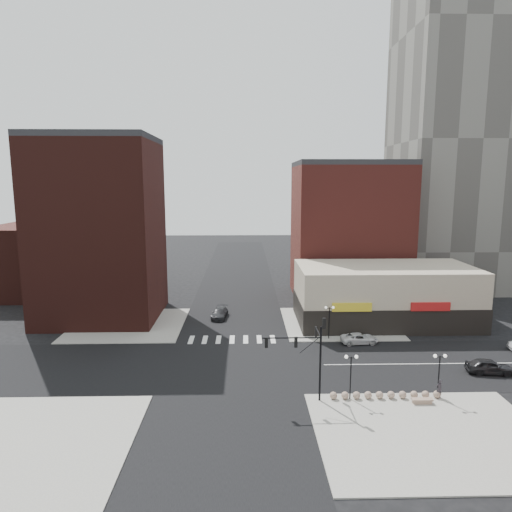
{
  "coord_description": "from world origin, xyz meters",
  "views": [
    {
      "loc": [
        1.56,
        -46.37,
        19.58
      ],
      "look_at": [
        2.83,
        5.74,
        11.0
      ],
      "focal_mm": 32.0,
      "sensor_mm": 36.0,
      "label": 1
    }
  ],
  "objects": [
    {
      "name": "traffic_signal",
      "position": [
        7.24,
        -7.83,
        4.96
      ],
      "size": [
        5.59,
        3.09,
        7.77
      ],
      "color": "black",
      "rests_on": "ground"
    },
    {
      "name": "ground",
      "position": [
        0.0,
        0.0,
        0.0
      ],
      "size": [
        240.0,
        240.0,
        0.0
      ],
      "primitive_type": "plane",
      "color": "black",
      "rests_on": "ground"
    },
    {
      "name": "sidewalk_se",
      "position": [
        16.0,
        -14.0,
        0.06
      ],
      "size": [
        18.0,
        14.0,
        0.12
      ],
      "primitive_type": "cube",
      "color": "gray",
      "rests_on": "ground"
    },
    {
      "name": "dark_sedan_east",
      "position": [
        26.62,
        -2.61,
        0.77
      ],
      "size": [
        4.73,
        2.4,
        1.55
      ],
      "primitive_type": "imported",
      "rotation": [
        0.0,
        0.0,
        1.44
      ],
      "color": "black",
      "rests_on": "ground"
    },
    {
      "name": "building_ne_midrise",
      "position": [
        19.0,
        29.5,
        11.0
      ],
      "size": [
        18.0,
        15.0,
        22.0
      ],
      "primitive_type": "cube",
      "color": "maroon",
      "rests_on": "ground"
    },
    {
      "name": "building_nw",
      "position": [
        -19.0,
        18.5,
        12.5
      ],
      "size": [
        16.0,
        15.0,
        25.0
      ],
      "primitive_type": "cube",
      "color": "#371611",
      "rests_on": "ground"
    },
    {
      "name": "building_ne_row",
      "position": [
        21.0,
        15.0,
        3.3
      ],
      "size": [
        24.2,
        12.2,
        8.0
      ],
      "color": "#B3A98E",
      "rests_on": "ground"
    },
    {
      "name": "white_suv",
      "position": [
        15.48,
        6.5,
        0.63
      ],
      "size": [
        4.71,
        2.5,
        1.26
      ],
      "primitive_type": "imported",
      "rotation": [
        0.0,
        0.0,
        1.66
      ],
      "color": "silver",
      "rests_on": "ground"
    },
    {
      "name": "sidewalk_ne",
      "position": [
        14.5,
        14.5,
        0.06
      ],
      "size": [
        15.0,
        15.0,
        0.12
      ],
      "primitive_type": "cube",
      "color": "gray",
      "rests_on": "ground"
    },
    {
      "name": "dark_sedan_north",
      "position": [
        -2.14,
        17.46,
        0.7
      ],
      "size": [
        2.54,
        5.04,
        1.4
      ],
      "primitive_type": "imported",
      "rotation": [
        0.0,
        0.0,
        -0.12
      ],
      "color": "black",
      "rests_on": "ground"
    },
    {
      "name": "sidewalk_sw",
      "position": [
        -14.5,
        -14.5,
        0.06
      ],
      "size": [
        15.0,
        15.0,
        0.12
      ],
      "primitive_type": "cube",
      "color": "gray",
      "rests_on": "ground"
    },
    {
      "name": "tower_near",
      "position": [
        40.0,
        38.0,
        45.0
      ],
      "size": [
        20.0,
        20.0,
        90.0
      ],
      "primitive_type": "cube",
      "color": "#47443F",
      "rests_on": "ground"
    },
    {
      "name": "stone_bench",
      "position": [
        17.21,
        -9.0,
        0.35
      ],
      "size": [
        1.87,
        0.59,
        0.43
      ],
      "rotation": [
        0.0,
        0.0,
        -0.01
      ],
      "color": "gray",
      "rests_on": "sidewalk_se"
    },
    {
      "name": "road_ns",
      "position": [
        0.0,
        0.0,
        0.01
      ],
      "size": [
        14.0,
        200.0,
        0.02
      ],
      "primitive_type": "cube",
      "color": "black",
      "rests_on": "ground"
    },
    {
      "name": "bollard_row",
      "position": [
        14.23,
        -8.0,
        0.45
      ],
      "size": [
        10.12,
        0.67,
        0.67
      ],
      "color": "gray",
      "rests_on": "sidewalk_se"
    },
    {
      "name": "street_lamp_ne",
      "position": [
        12.0,
        8.0,
        3.29
      ],
      "size": [
        1.22,
        0.32,
        4.16
      ],
      "color": "black",
      "rests_on": "sidewalk_ne"
    },
    {
      "name": "street_lamp_se_b",
      "position": [
        19.0,
        -8.0,
        3.29
      ],
      "size": [
        1.22,
        0.32,
        4.16
      ],
      "color": "black",
      "rests_on": "sidewalk_se"
    },
    {
      "name": "road_ew",
      "position": [
        0.0,
        0.0,
        0.01
      ],
      "size": [
        200.0,
        14.0,
        0.02
      ],
      "primitive_type": "cube",
      "color": "black",
      "rests_on": "ground"
    },
    {
      "name": "street_lamp_se_a",
      "position": [
        11.0,
        -8.0,
        3.29
      ],
      "size": [
        1.22,
        0.32,
        4.16
      ],
      "color": "black",
      "rests_on": "sidewalk_se"
    },
    {
      "name": "building_nw_low",
      "position": [
        -32.0,
        34.0,
        6.0
      ],
      "size": [
        20.0,
        18.0,
        12.0
      ],
      "primitive_type": "cube",
      "color": "#371611",
      "rests_on": "ground"
    },
    {
      "name": "sidewalk_nw",
      "position": [
        -14.5,
        14.5,
        0.06
      ],
      "size": [
        15.0,
        15.0,
        0.12
      ],
      "primitive_type": "cube",
      "color": "gray",
      "rests_on": "ground"
    },
    {
      "name": "pedestrian",
      "position": [
        19.1,
        -8.0,
        1.01
      ],
      "size": [
        0.76,
        0.64,
        1.78
      ],
      "primitive_type": "imported",
      "rotation": [
        0.0,
        0.0,
        3.52
      ],
      "color": "#2A272C",
      "rests_on": "sidewalk_se"
    }
  ]
}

